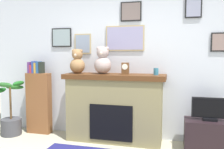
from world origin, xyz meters
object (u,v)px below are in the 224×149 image
object	(u,v)px
candle_jar	(156,72)
teddy_bear_cream	(77,62)
teddy_bear_brown	(103,62)
potted_plant	(11,117)
tv_stand	(209,136)
bookshelf	(39,100)
fireplace	(114,107)
mantel_clock	(125,68)
television	(210,110)

from	to	relation	value
candle_jar	teddy_bear_cream	size ratio (longest dim) A/B	0.27
teddy_bear_cream	teddy_bear_brown	distance (m)	0.45
potted_plant	tv_stand	bearing A→B (deg)	2.33
teddy_bear_cream	tv_stand	bearing A→B (deg)	-1.21
bookshelf	teddy_bear_cream	xyz separation A→B (m)	(0.80, -0.05, 0.71)
tv_stand	teddy_bear_brown	size ratio (longest dim) A/B	1.57
potted_plant	tv_stand	xyz separation A→B (m)	(3.36, 0.14, -0.09)
bookshelf	candle_jar	world-z (taller)	bookshelf
fireplace	mantel_clock	bearing A→B (deg)	-5.78
candle_jar	potted_plant	bearing A→B (deg)	-175.91
teddy_bear_brown	fireplace	bearing A→B (deg)	5.31
teddy_bear_cream	fireplace	bearing A→B (deg)	1.61
potted_plant	mantel_clock	world-z (taller)	mantel_clock
fireplace	candle_jar	xyz separation A→B (m)	(0.68, -0.02, 0.61)
fireplace	potted_plant	bearing A→B (deg)	-173.90
fireplace	candle_jar	bearing A→B (deg)	-1.49
tv_stand	teddy_bear_cream	size ratio (longest dim) A/B	1.73
potted_plant	tv_stand	size ratio (longest dim) A/B	1.36
tv_stand	mantel_clock	world-z (taller)	mantel_clock
bookshelf	fireplace	bearing A→B (deg)	-1.45
mantel_clock	television	bearing A→B (deg)	-2.01
television	teddy_bear_cream	distance (m)	2.25
bookshelf	potted_plant	bearing A→B (deg)	-150.92
tv_stand	television	world-z (taller)	television
bookshelf	television	bearing A→B (deg)	-1.98
teddy_bear_brown	television	bearing A→B (deg)	-1.58
tv_stand	teddy_bear_brown	world-z (taller)	teddy_bear_brown
fireplace	bookshelf	distance (m)	1.45
potted_plant	television	distance (m)	3.38
tv_stand	fireplace	bearing A→B (deg)	177.56
potted_plant	tv_stand	world-z (taller)	potted_plant
tv_stand	candle_jar	xyz separation A→B (m)	(-0.81, 0.05, 0.95)
candle_jar	fireplace	bearing A→B (deg)	178.51
bookshelf	tv_stand	distance (m)	2.96
bookshelf	mantel_clock	distance (m)	1.75
potted_plant	mantel_clock	xyz separation A→B (m)	(2.06, 0.18, 0.90)
potted_plant	teddy_bear_cream	bearing A→B (deg)	8.46
tv_stand	television	distance (m)	0.40
bookshelf	teddy_bear_cream	bearing A→B (deg)	-3.93
fireplace	bookshelf	size ratio (longest dim) A/B	1.26
television	candle_jar	world-z (taller)	candle_jar
fireplace	mantel_clock	xyz separation A→B (m)	(0.19, -0.02, 0.65)
teddy_bear_brown	candle_jar	bearing A→B (deg)	0.04
teddy_bear_cream	potted_plant	bearing A→B (deg)	-171.54
candle_jar	teddy_bear_cream	xyz separation A→B (m)	(-1.33, -0.00, 0.13)
mantel_clock	teddy_bear_brown	distance (m)	0.40
fireplace	teddy_bear_brown	world-z (taller)	teddy_bear_brown
tv_stand	potted_plant	bearing A→B (deg)	-177.67
potted_plant	teddy_bear_brown	size ratio (longest dim) A/B	2.13
potted_plant	mantel_clock	size ratio (longest dim) A/B	5.08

